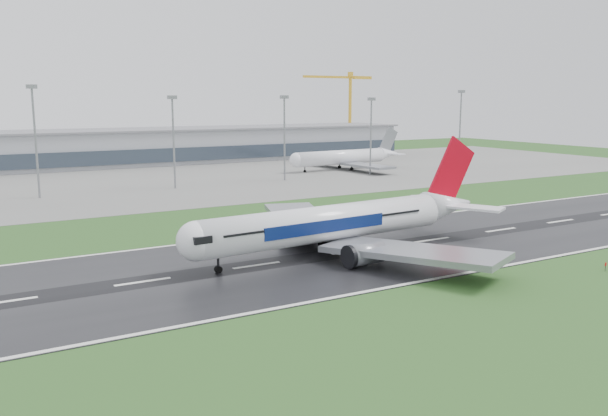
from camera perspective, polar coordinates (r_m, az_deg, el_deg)
ground at (r=129.99m, az=11.75°, el=-2.94°), size 520.00×520.00×0.00m
runway at (r=129.98m, az=11.75°, el=-2.92°), size 400.00×45.00×0.10m
apron at (r=236.97m, az=-8.66°, el=2.93°), size 400.00×130.00×0.08m
terminal at (r=292.79m, az=-12.97°, el=5.58°), size 240.00×36.00×15.00m
main_airliner at (r=116.11m, az=3.98°, el=0.80°), size 72.36×69.36×20.05m
parked_airliner at (r=257.07m, az=3.80°, el=5.43°), size 60.12×56.50×16.59m
tower_crane at (r=355.32m, az=4.28°, el=8.89°), size 44.80×2.91×44.21m
floodmast_1 at (r=196.10m, az=-23.59°, el=5.43°), size 0.64×0.64×31.80m
floodmast_2 at (r=204.83m, az=-11.97°, el=5.79°), size 0.64×0.64×28.86m
floodmast_3 at (r=220.67m, az=-1.82°, el=6.31°), size 0.64×0.64×29.06m
floodmast_4 at (r=240.71m, az=6.20°, el=6.48°), size 0.64×0.64×28.38m
floodmast_5 at (r=270.33m, az=14.23°, el=6.94°), size 0.64×0.64×31.53m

